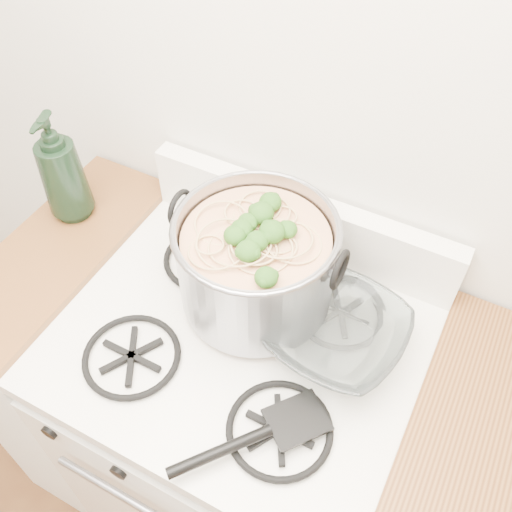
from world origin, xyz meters
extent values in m
plane|color=silver|center=(0.00, 1.60, 1.35)|extent=(3.60, 0.00, 3.60)
cube|color=white|center=(0.00, 1.27, 0.41)|extent=(0.76, 0.65, 0.81)
cube|color=white|center=(0.00, 1.27, 0.88)|extent=(0.76, 0.65, 0.04)
cube|color=black|center=(0.00, 1.27, 0.91)|extent=(0.60, 0.56, 0.02)
cylinder|color=black|center=(-0.28, 0.95, 0.78)|extent=(0.04, 0.03, 0.04)
cylinder|color=black|center=(-0.10, 0.95, 0.78)|extent=(0.04, 0.03, 0.04)
cube|color=silver|center=(-0.51, 1.27, 0.44)|extent=(0.25, 0.65, 0.88)
cube|color=#4F2B13|center=(-0.51, 1.27, 0.90)|extent=(0.25, 0.65, 0.04)
cylinder|color=gray|center=(-0.01, 1.37, 1.03)|extent=(0.33, 0.33, 0.22)
torus|color=gray|center=(-0.01, 1.37, 1.14)|extent=(0.34, 0.34, 0.01)
torus|color=black|center=(-0.19, 1.37, 1.11)|extent=(0.01, 0.08, 0.08)
torus|color=black|center=(0.17, 1.37, 1.11)|extent=(0.01, 0.08, 0.08)
cylinder|color=tan|center=(-0.01, 1.37, 1.02)|extent=(0.30, 0.30, 0.19)
sphere|color=#265316|center=(-0.01, 1.37, 1.13)|extent=(0.04, 0.04, 0.04)
sphere|color=#265316|center=(-0.01, 1.37, 1.13)|extent=(0.04, 0.04, 0.04)
sphere|color=#265316|center=(-0.01, 1.37, 1.13)|extent=(0.04, 0.04, 0.04)
sphere|color=#265316|center=(-0.01, 1.37, 1.13)|extent=(0.04, 0.04, 0.04)
sphere|color=#265316|center=(-0.01, 1.37, 1.13)|extent=(0.04, 0.04, 0.04)
sphere|color=#265316|center=(-0.01, 1.37, 1.13)|extent=(0.04, 0.04, 0.04)
sphere|color=#265316|center=(-0.01, 1.37, 1.13)|extent=(0.04, 0.04, 0.04)
sphere|color=#265316|center=(-0.01, 1.37, 1.13)|extent=(0.04, 0.04, 0.04)
sphere|color=#265316|center=(-0.01, 1.37, 1.13)|extent=(0.04, 0.04, 0.04)
sphere|color=#265316|center=(-0.01, 1.37, 1.13)|extent=(0.04, 0.04, 0.04)
imported|color=white|center=(0.19, 1.34, 0.94)|extent=(0.13, 0.13, 0.03)
imported|color=black|center=(-0.54, 1.39, 1.06)|extent=(0.14, 0.14, 0.29)
camera|label=1|loc=(0.34, 0.69, 1.94)|focal=40.00mm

